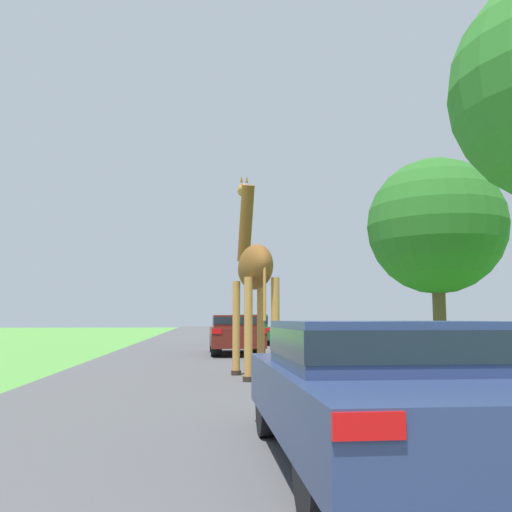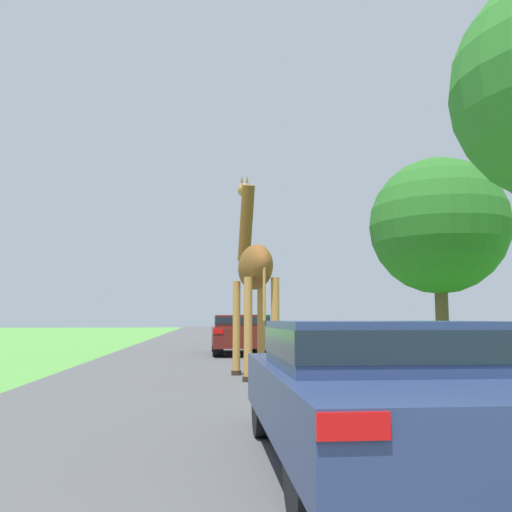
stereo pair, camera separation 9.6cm
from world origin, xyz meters
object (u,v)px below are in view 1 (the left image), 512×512
Objects in this scene: car_queue_right at (249,329)px; car_queue_left at (235,333)px; tree_right_cluster at (436,226)px; car_lead_maroon at (386,385)px; giraffe_near_road at (254,271)px.

car_queue_right is 1.02× the size of car_queue_left.
car_queue_left is at bearing -172.93° from tree_right_cluster.
car_lead_maroon is at bearing -115.81° from tree_right_cluster.
giraffe_near_road is 12.32m from tree_right_cluster.
giraffe_near_road is 1.06× the size of car_queue_right.
car_queue_right is (1.21, 15.44, -1.54)m from giraffe_near_road.
tree_right_cluster is at bearing 7.07° from car_queue_left.
car_queue_left is at bearing -98.40° from car_queue_right.
giraffe_near_road is at bearing -132.96° from tree_right_cluster.
giraffe_near_road reaches higher than car_queue_right.
car_queue_right is (0.72, 22.59, 0.09)m from car_lead_maroon.
car_lead_maroon is 0.95× the size of car_queue_right.
car_lead_maroon is at bearing -88.42° from car_queue_left.
tree_right_cluster reaches higher than giraffe_near_road.
giraffe_near_road is at bearing -94.46° from car_queue_right.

